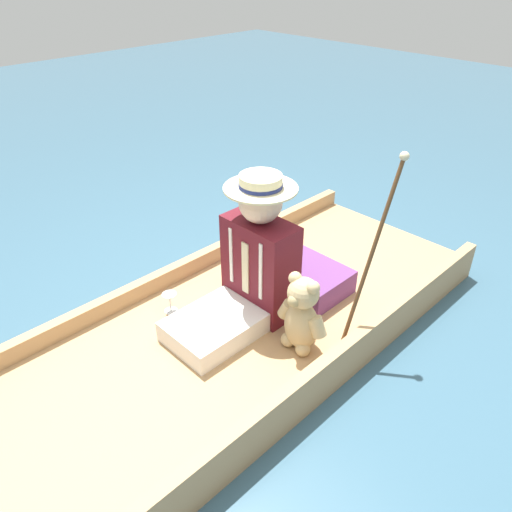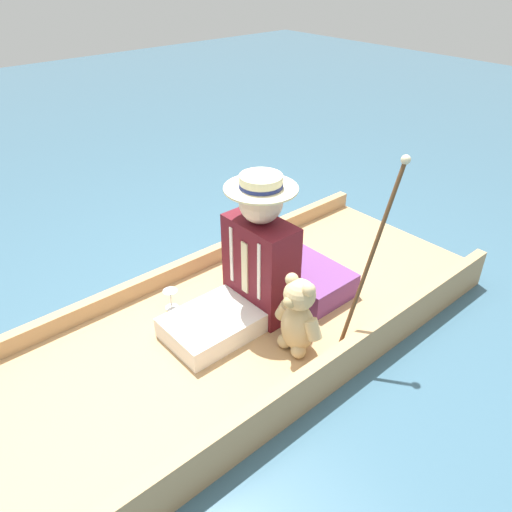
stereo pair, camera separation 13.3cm
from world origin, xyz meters
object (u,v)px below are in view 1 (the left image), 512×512
object	(u,v)px
seated_person	(249,268)
wine_glass	(170,299)
teddy_bear	(302,315)
walking_cane	(377,239)

from	to	relation	value
seated_person	wine_glass	bearing A→B (deg)	37.87
teddy_bear	walking_cane	bearing A→B (deg)	-111.52
wine_glass	walking_cane	bearing A→B (deg)	-141.75
teddy_bear	wine_glass	bearing A→B (deg)	23.28
seated_person	walking_cane	world-z (taller)	walking_cane
teddy_bear	wine_glass	size ratio (longest dim) A/B	3.56
teddy_bear	walking_cane	size ratio (longest dim) A/B	0.45
walking_cane	teddy_bear	bearing A→B (deg)	68.48
seated_person	walking_cane	distance (m)	0.64
teddy_bear	walking_cane	world-z (taller)	walking_cane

